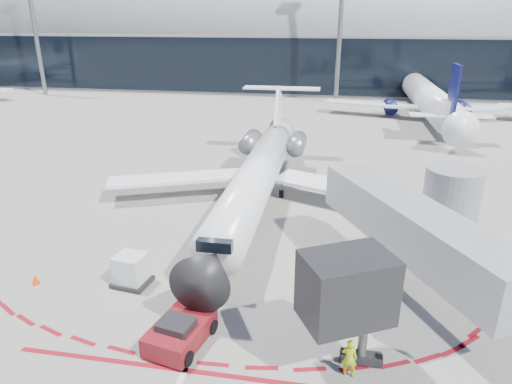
% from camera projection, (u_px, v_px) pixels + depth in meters
% --- Properties ---
extents(ground, '(260.00, 260.00, 0.00)m').
position_uv_depth(ground, '(243.00, 238.00, 28.25)').
color(ground, slate).
rests_on(ground, ground).
extents(apron_centerline, '(0.25, 40.00, 0.01)m').
position_uv_depth(apron_centerline, '(249.00, 224.00, 30.08)').
color(apron_centerline, silver).
rests_on(apron_centerline, ground).
extents(apron_stop_bar, '(14.00, 0.25, 0.01)m').
position_uv_depth(apron_stop_bar, '(185.00, 370.00, 17.69)').
color(apron_stop_bar, maroon).
rests_on(apron_stop_bar, ground).
extents(terminal_building, '(150.00, 24.15, 24.00)m').
position_uv_depth(terminal_building, '(312.00, 41.00, 84.85)').
color(terminal_building, '#939698').
rests_on(terminal_building, ground).
extents(jet_bridge, '(10.03, 15.20, 4.90)m').
position_uv_depth(jet_bridge, '(422.00, 226.00, 22.81)').
color(jet_bridge, '#93979C').
rests_on(jet_bridge, ground).
extents(light_mast_west, '(0.70, 0.70, 25.00)m').
position_uv_depth(light_mast_west, '(33.00, 18.00, 75.11)').
color(light_mast_west, slate).
rests_on(light_mast_west, ground).
extents(light_mast_centre, '(0.70, 0.70, 25.00)m').
position_uv_depth(light_mast_centre, '(341.00, 18.00, 67.02)').
color(light_mast_centre, slate).
rests_on(light_mast_centre, ground).
extents(regional_jet, '(22.97, 28.33, 7.09)m').
position_uv_depth(regional_jet, '(259.00, 172.00, 32.70)').
color(regional_jet, white).
rests_on(regional_jet, ground).
extents(pushback_tug, '(2.64, 5.03, 1.28)m').
position_uv_depth(pushback_tug, '(180.00, 332.00, 18.99)').
color(pushback_tug, '#600D13').
rests_on(pushback_tug, ground).
extents(ramp_worker, '(0.61, 0.41, 1.62)m').
position_uv_depth(ramp_worker, '(349.00, 358.00, 17.18)').
color(ramp_worker, '#C6D916').
rests_on(ramp_worker, ground).
extents(uld_container, '(1.96, 1.73, 1.67)m').
position_uv_depth(uld_container, '(131.00, 270.00, 23.07)').
color(uld_container, black).
rests_on(uld_container, ground).
extents(safety_cone_left, '(0.41, 0.41, 0.56)m').
position_uv_depth(safety_cone_left, '(35.00, 279.00, 23.28)').
color(safety_cone_left, '#FF4205').
rests_on(safety_cone_left, ground).
extents(safety_cone_right, '(0.32, 0.32, 0.44)m').
position_uv_depth(safety_cone_right, '(370.00, 361.00, 17.86)').
color(safety_cone_right, '#FF4205').
rests_on(safety_cone_right, ground).
extents(bg_airliner_1, '(31.85, 33.72, 10.30)m').
position_uv_depth(bg_airliner_1, '(430.00, 78.00, 60.24)').
color(bg_airliner_1, white).
rests_on(bg_airliner_1, ground).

